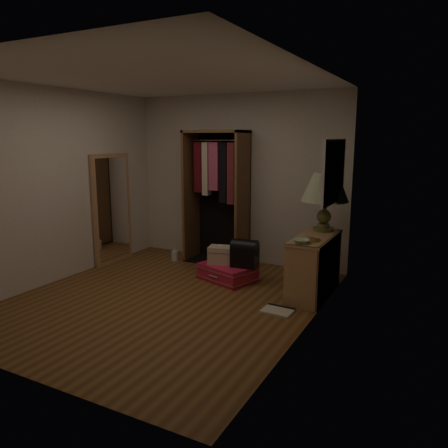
{
  "coord_description": "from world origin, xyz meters",
  "views": [
    {
      "loc": [
        2.96,
        -4.15,
        1.95
      ],
      "look_at": [
        0.3,
        0.95,
        0.8
      ],
      "focal_mm": 35.0,
      "sensor_mm": 36.0,
      "label": 1
    }
  ],
  "objects": [
    {
      "name": "table_lamp",
      "position": [
        1.54,
        1.37,
        1.3
      ],
      "size": [
        0.66,
        0.66,
        0.76
      ],
      "rotation": [
        0.0,
        0.0,
        0.1
      ],
      "color": "#50582A",
      "rests_on": "console_bookshelf"
    },
    {
      "name": "black_bag",
      "position": [
        0.58,
        1.02,
        0.42
      ],
      "size": [
        0.37,
        0.26,
        0.38
      ],
      "rotation": [
        0.0,
        0.0,
        0.09
      ],
      "color": "black",
      "rests_on": "pink_suitcase"
    },
    {
      "name": "open_wardrobe",
      "position": [
        -0.23,
        1.77,
        1.21
      ],
      "size": [
        0.95,
        0.5,
        2.05
      ],
      "color": "brown",
      "rests_on": "ground"
    },
    {
      "name": "ground",
      "position": [
        0.0,
        0.0,
        0.0
      ],
      "size": [
        4.0,
        4.0,
        0.0
      ],
      "primitive_type": "plane",
      "color": "brown",
      "rests_on": "ground"
    },
    {
      "name": "floor_mirror",
      "position": [
        -1.7,
        1.0,
        0.85
      ],
      "size": [
        0.06,
        0.8,
        1.7
      ],
      "color": "tan",
      "rests_on": "ground"
    },
    {
      "name": "floor_book",
      "position": [
        1.35,
        0.28,
        0.01
      ],
      "size": [
        0.35,
        0.29,
        0.03
      ],
      "rotation": [
        0.0,
        0.0,
        -0.05
      ],
      "color": "beige",
      "rests_on": "ground"
    },
    {
      "name": "room_walls",
      "position": [
        0.08,
        0.04,
        1.5
      ],
      "size": [
        3.52,
        4.02,
        2.6
      ],
      "color": "beige",
      "rests_on": "ground"
    },
    {
      "name": "console_bookshelf",
      "position": [
        1.53,
        1.04,
        0.39
      ],
      "size": [
        0.42,
        1.12,
        0.75
      ],
      "color": "#A87C51",
      "rests_on": "ground"
    },
    {
      "name": "brass_tray",
      "position": [
        1.54,
        0.76,
        0.76
      ],
      "size": [
        0.33,
        0.33,
        0.02
      ],
      "rotation": [
        0.0,
        0.0,
        -0.34
      ],
      "color": "#AD8442",
      "rests_on": "console_bookshelf"
    },
    {
      "name": "train_case",
      "position": [
        0.23,
        1.02,
        0.35
      ],
      "size": [
        0.41,
        0.33,
        0.26
      ],
      "rotation": [
        0.0,
        0.0,
        0.26
      ],
      "color": "#B9AB8D",
      "rests_on": "pink_suitcase"
    },
    {
      "name": "pink_suitcase",
      "position": [
        0.33,
        1.0,
        0.11
      ],
      "size": [
        0.87,
        0.74,
        0.23
      ],
      "rotation": [
        0.0,
        0.0,
        -0.32
      ],
      "color": "#C61840",
      "rests_on": "ground"
    },
    {
      "name": "white_jug",
      "position": [
        -0.86,
        1.47,
        0.08
      ],
      "size": [
        0.13,
        0.13,
        0.19
      ],
      "rotation": [
        0.0,
        0.0,
        0.21
      ],
      "color": "silver",
      "rests_on": "ground"
    },
    {
      "name": "ceramic_bowl",
      "position": [
        1.49,
        0.59,
        0.77
      ],
      "size": [
        0.25,
        0.25,
        0.05
      ],
      "primitive_type": "imported",
      "rotation": [
        0.0,
        0.0,
        0.39
      ],
      "color": "#A9C9A7",
      "rests_on": "console_bookshelf"
    }
  ]
}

